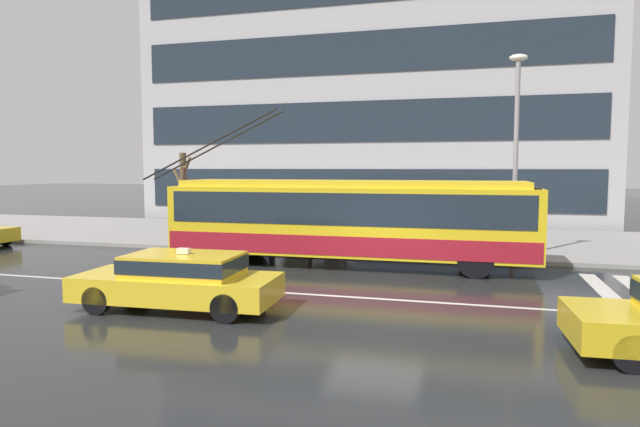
{
  "coord_description": "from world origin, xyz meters",
  "views": [
    {
      "loc": [
        2.44,
        -14.21,
        3.18
      ],
      "look_at": [
        -2.52,
        3.69,
        1.63
      ],
      "focal_mm": 30.8,
      "sensor_mm": 36.0,
      "label": 1
    }
  ],
  "objects_px": {
    "pedestrian_walking_past": "(309,206)",
    "street_tree_bare": "(183,193)",
    "pedestrian_at_shelter": "(474,228)",
    "street_lamp": "(516,139)",
    "bus_shelter": "(309,198)",
    "trolleybus": "(349,219)",
    "pedestrian_approaching_curb": "(273,206)",
    "taxi_oncoming_near": "(180,278)"
  },
  "relations": [
    {
      "from": "trolleybus",
      "to": "street_tree_bare",
      "type": "xyz_separation_m",
      "value": [
        -7.82,
        3.25,
        0.58
      ]
    },
    {
      "from": "taxi_oncoming_near",
      "to": "street_lamp",
      "type": "height_order",
      "value": "street_lamp"
    },
    {
      "from": "trolleybus",
      "to": "bus_shelter",
      "type": "distance_m",
      "value": 3.87
    },
    {
      "from": "pedestrian_at_shelter",
      "to": "pedestrian_walking_past",
      "type": "distance_m",
      "value": 5.96
    },
    {
      "from": "taxi_oncoming_near",
      "to": "pedestrian_approaching_curb",
      "type": "relative_size",
      "value": 2.31
    },
    {
      "from": "bus_shelter",
      "to": "street_tree_bare",
      "type": "bearing_deg",
      "value": 178.3
    },
    {
      "from": "trolleybus",
      "to": "pedestrian_walking_past",
      "type": "distance_m",
      "value": 2.94
    },
    {
      "from": "street_lamp",
      "to": "taxi_oncoming_near",
      "type": "bearing_deg",
      "value": -130.82
    },
    {
      "from": "pedestrian_walking_past",
      "to": "street_tree_bare",
      "type": "distance_m",
      "value": 5.95
    },
    {
      "from": "trolleybus",
      "to": "street_tree_bare",
      "type": "height_order",
      "value": "trolleybus"
    },
    {
      "from": "taxi_oncoming_near",
      "to": "street_tree_bare",
      "type": "height_order",
      "value": "street_tree_bare"
    },
    {
      "from": "taxi_oncoming_near",
      "to": "bus_shelter",
      "type": "height_order",
      "value": "bus_shelter"
    },
    {
      "from": "pedestrian_at_shelter",
      "to": "street_tree_bare",
      "type": "xyz_separation_m",
      "value": [
        -11.75,
        0.92,
        1.02
      ]
    },
    {
      "from": "taxi_oncoming_near",
      "to": "pedestrian_walking_past",
      "type": "height_order",
      "value": "pedestrian_walking_past"
    },
    {
      "from": "taxi_oncoming_near",
      "to": "bus_shelter",
      "type": "bearing_deg",
      "value": 88.94
    },
    {
      "from": "bus_shelter",
      "to": "street_lamp",
      "type": "xyz_separation_m",
      "value": [
        7.51,
        -0.67,
        2.16
      ]
    },
    {
      "from": "pedestrian_walking_past",
      "to": "bus_shelter",
      "type": "bearing_deg",
      "value": 107.48
    },
    {
      "from": "bus_shelter",
      "to": "trolleybus",
      "type": "bearing_deg",
      "value": -53.52
    },
    {
      "from": "street_tree_bare",
      "to": "bus_shelter",
      "type": "bearing_deg",
      "value": -1.7
    },
    {
      "from": "pedestrian_approaching_curb",
      "to": "bus_shelter",
      "type": "bearing_deg",
      "value": 24.1
    },
    {
      "from": "pedestrian_approaching_curb",
      "to": "pedestrian_walking_past",
      "type": "relative_size",
      "value": 1.0
    },
    {
      "from": "taxi_oncoming_near",
      "to": "bus_shelter",
      "type": "xyz_separation_m",
      "value": [
        0.18,
        9.56,
        1.3
      ]
    },
    {
      "from": "pedestrian_at_shelter",
      "to": "pedestrian_approaching_curb",
      "type": "bearing_deg",
      "value": 178.65
    },
    {
      "from": "bus_shelter",
      "to": "pedestrian_at_shelter",
      "type": "distance_m",
      "value": 6.32
    },
    {
      "from": "pedestrian_walking_past",
      "to": "pedestrian_at_shelter",
      "type": "bearing_deg",
      "value": 1.82
    },
    {
      "from": "pedestrian_approaching_curb",
      "to": "pedestrian_walking_past",
      "type": "distance_m",
      "value": 1.62
    },
    {
      "from": "trolleybus",
      "to": "street_lamp",
      "type": "xyz_separation_m",
      "value": [
        5.22,
        2.42,
        2.63
      ]
    },
    {
      "from": "street_tree_bare",
      "to": "street_lamp",
      "type": "bearing_deg",
      "value": -3.66
    },
    {
      "from": "bus_shelter",
      "to": "street_tree_bare",
      "type": "xyz_separation_m",
      "value": [
        -5.54,
        0.16,
        0.11
      ]
    },
    {
      "from": "pedestrian_approaching_curb",
      "to": "street_lamp",
      "type": "xyz_separation_m",
      "value": [
        8.79,
        -0.09,
        2.44
      ]
    },
    {
      "from": "pedestrian_walking_past",
      "to": "street_tree_bare",
      "type": "height_order",
      "value": "street_tree_bare"
    },
    {
      "from": "taxi_oncoming_near",
      "to": "street_tree_bare",
      "type": "bearing_deg",
      "value": 118.86
    },
    {
      "from": "pedestrian_approaching_curb",
      "to": "street_lamp",
      "type": "height_order",
      "value": "street_lamp"
    },
    {
      "from": "pedestrian_walking_past",
      "to": "street_tree_bare",
      "type": "xyz_separation_m",
      "value": [
        -5.84,
        1.11,
        0.34
      ]
    },
    {
      "from": "street_lamp",
      "to": "bus_shelter",
      "type": "bearing_deg",
      "value": 174.91
    },
    {
      "from": "pedestrian_at_shelter",
      "to": "pedestrian_walking_past",
      "type": "bearing_deg",
      "value": -178.18
    },
    {
      "from": "pedestrian_at_shelter",
      "to": "pedestrian_approaching_curb",
      "type": "relative_size",
      "value": 0.81
    },
    {
      "from": "bus_shelter",
      "to": "pedestrian_approaching_curb",
      "type": "height_order",
      "value": "bus_shelter"
    },
    {
      "from": "trolleybus",
      "to": "bus_shelter",
      "type": "height_order",
      "value": "trolleybus"
    },
    {
      "from": "pedestrian_at_shelter",
      "to": "street_lamp",
      "type": "bearing_deg",
      "value": 3.69
    },
    {
      "from": "trolleybus",
      "to": "pedestrian_walking_past",
      "type": "bearing_deg",
      "value": 132.78
    },
    {
      "from": "taxi_oncoming_near",
      "to": "trolleybus",
      "type": "bearing_deg",
      "value": 69.2
    }
  ]
}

